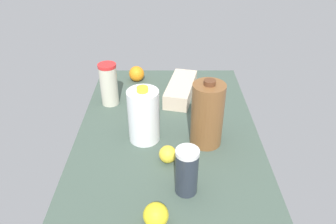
{
  "coord_description": "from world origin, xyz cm",
  "views": [
    {
      "loc": [
        -111.91,
        0.08,
        85.03
      ],
      "look_at": [
        0.0,
        0.0,
        13.0
      ],
      "focal_mm": 35.0,
      "sensor_mm": 36.0,
      "label": 1
    }
  ],
  "objects": [
    {
      "name": "shaker_bottle",
      "position": [
        -33.36,
        -6.11,
        11.69
      ],
      "size": [
        7.67,
        7.67,
        17.3
      ],
      "color": "#282F3B",
      "rests_on": "countertop"
    },
    {
      "name": "orange_far_back",
      "position": [
        47.35,
        16.79,
        7.08
      ],
      "size": [
        8.16,
        8.16,
        8.16
      ],
      "primitive_type": "sphere",
      "color": "orange",
      "rests_on": "countertop"
    },
    {
      "name": "chocolate_milk_jug",
      "position": [
        -6.77,
        -15.19,
        16.19
      ],
      "size": [
        12.5,
        12.5,
        27.94
      ],
      "color": "brown",
      "rests_on": "countertop"
    },
    {
      "name": "lemon_beside_bowl",
      "position": [
        -18.51,
        -0.47,
        6.31
      ],
      "size": [
        6.62,
        6.62,
        6.62
      ],
      "primitive_type": "sphere",
      "color": "yellow",
      "rests_on": "countertop"
    },
    {
      "name": "milk_jug",
      "position": [
        -4.43,
        9.49,
        14.15
      ],
      "size": [
        12.45,
        12.45,
        23.86
      ],
      "color": "white",
      "rests_on": "countertop"
    },
    {
      "name": "lemon_near_front",
      "position": [
        -46.97,
        3.56,
        6.85
      ],
      "size": [
        7.7,
        7.7,
        7.7
      ],
      "primitive_type": "sphere",
      "color": "yellow",
      "rests_on": "countertop"
    },
    {
      "name": "tumbler_cup",
      "position": [
        23.67,
        27.6,
        13.23
      ],
      "size": [
        8.41,
        8.41,
        20.38
      ],
      "color": "beige",
      "rests_on": "countertop"
    },
    {
      "name": "egg_carton",
      "position": [
        30.91,
        -6.49,
        6.66
      ],
      "size": [
        32.19,
        17.96,
        7.31
      ],
      "primitive_type": "cube",
      "rotation": [
        0.0,
        0.0,
        -0.22
      ],
      "color": "beige",
      "rests_on": "countertop"
    },
    {
      "name": "countertop",
      "position": [
        0.0,
        0.0,
        1.5
      ],
      "size": [
        120.0,
        76.0,
        3.0
      ],
      "primitive_type": "cube",
      "color": "#405247",
      "rests_on": "ground"
    }
  ]
}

